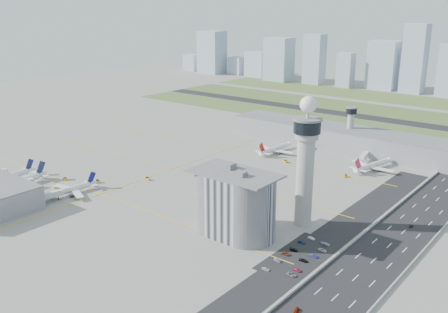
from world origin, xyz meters
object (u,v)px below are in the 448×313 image
Objects in this scene: secondary_tower at (350,124)px; car_lot_4 at (302,242)px; tug_5 at (346,176)px; car_lot_0 at (266,269)px; tug_0 at (65,179)px; tug_4 at (285,161)px; car_lot_8 at (303,260)px; tug_1 at (57,186)px; airplane_far_b at (374,162)px; jet_bridge_far_1 at (367,155)px; jet_bridge_near_2 at (38,200)px; car_lot_2 at (286,254)px; car_hw_0 at (296,310)px; jet_bridge_far_0 at (305,143)px; tug_2 at (97,181)px; admin_building at (234,204)px; car_lot_7 at (298,270)px; car_lot_11 at (325,244)px; car_lot_6 at (291,275)px; airplane_near_c at (68,187)px; car_lot_3 at (294,250)px; jet_bridge_near_1 at (10,188)px; airplane_far_a at (275,146)px; car_lot_5 at (311,238)px; airplane_near_a at (7,173)px; car_lot_9 at (313,256)px; tug_3 at (147,178)px; car_hw_1 at (411,226)px; control_tower at (306,157)px; car_lot_1 at (277,260)px; car_lot_10 at (322,250)px.

secondary_tower is 9.49× the size of car_lot_4.
tug_5 is 130.90m from car_lot_0.
tug_5 is at bearing 144.70° from tug_0.
tug_4 is 139.74m from car_lot_8.
car_lot_0 is at bearing -156.19° from tug_1.
airplane_far_b reaches higher than jet_bridge_far_1.
jet_bridge_near_2 is 140.59m from car_lot_2.
car_lot_8 is at bearing 110.00° from car_hw_0.
jet_bridge_far_0 is 1.00× the size of jet_bridge_far_1.
tug_2 is 1.05× the size of car_lot_0.
admin_building reaches higher than car_lot_7.
car_lot_11 is at bearing -136.84° from tug_2.
secondary_tower reaches higher than car_lot_4.
car_lot_11 is (-1.98, 28.05, 0.09)m from car_lot_7.
jet_bridge_far_0 reaches higher than car_lot_6.
car_lot_3 is (137.35, 21.89, -4.42)m from airplane_near_c.
car_lot_6 is (42.05, -16.71, -14.70)m from admin_building.
tug_1 is at bearing 97.90° from car_lot_7.
car_lot_3 is (166.72, 41.29, -2.30)m from jet_bridge_near_1.
car_lot_0 is 21.79m from car_lot_3.
jet_bridge_near_2 is at bearing 169.09° from airplane_far_a.
airplane_near_a is at bearing 105.13° from car_lot_5.
tug_5 is at bearing -99.10° from tug_2.
tug_0 is at bearing 91.71° from car_lot_3.
tug_5 is 0.78× the size of car_lot_9.
car_lot_8 reaches higher than car_lot_5.
tug_5 is at bearing 177.46° from airplane_far_b.
tug_3 reaches higher than car_lot_5.
tug_5 is at bearing 12.36° from car_lot_8.
tug_2 is 1.02× the size of tug_3.
car_hw_1 is at bearing -123.55° from tug_2.
car_lot_0 is at bearing -73.31° from jet_bridge_near_1.
tug_1 reaches higher than car_lot_11.
admin_building is 141.07m from jet_bridge_near_1.
car_lot_4 is at bearing 62.87° from tug_3.
control_tower reaches higher than jet_bridge_far_0.
car_lot_4 reaches higher than car_lot_3.
control_tower is 1.82× the size of airplane_near_c.
airplane_near_a is at bearing 98.51° from car_lot_3.
airplane_near_c is 2.53× the size of jet_bridge_far_1.
tug_1 reaches higher than car_hw_1.
control_tower reaches higher than airplane_far_b.
tug_0 is (25.82, 23.79, -4.30)m from airplane_near_a.
car_lot_7 is (147.08, 27.07, -2.31)m from jet_bridge_near_2.
car_lot_10 is (10.68, 20.26, -0.01)m from car_lot_1.
car_hw_1 is at bearing -53.50° from jet_bridge_near_1.
airplane_far_b is 124.95m from car_lot_4.
airplane_near_c is at bearing -164.11° from tug_1.
car_lot_7 is at bearing -61.27° from car_lot_0.
car_hw_1 is (218.41, 90.15, -4.61)m from airplane_near_a.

